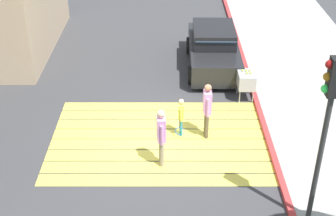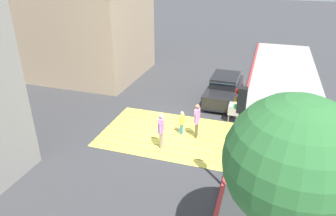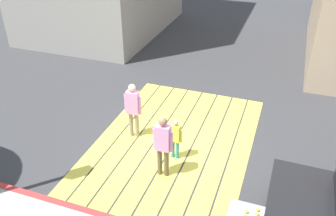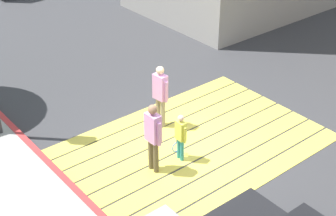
{
  "view_description": "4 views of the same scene",
  "coord_description": "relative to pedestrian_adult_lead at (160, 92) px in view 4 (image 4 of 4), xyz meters",
  "views": [
    {
      "loc": [
        -0.28,
        12.0,
        8.2
      ],
      "look_at": [
        -0.27,
        -0.04,
        1.06
      ],
      "focal_mm": 51.92,
      "sensor_mm": 36.0,
      "label": 1
    },
    {
      "loc": [
        -4.14,
        12.7,
        7.87
      ],
      "look_at": [
        0.11,
        -0.43,
        1.23
      ],
      "focal_mm": 33.36,
      "sensor_mm": 36.0,
      "label": 2
    },
    {
      "loc": [
        -7.99,
        -2.67,
        6.27
      ],
      "look_at": [
        0.16,
        0.25,
        1.03
      ],
      "focal_mm": 38.2,
      "sensor_mm": 36.0,
      "label": 3
    },
    {
      "loc": [
        -7.02,
        -7.57,
        7.21
      ],
      "look_at": [
        -0.22,
        0.75,
        0.8
      ],
      "focal_mm": 53.37,
      "sensor_mm": 36.0,
      "label": 4
    }
  ],
  "objects": [
    {
      "name": "pedestrian_adult_lead",
      "position": [
        0.0,
        0.0,
        0.0
      ],
      "size": [
        0.26,
        0.51,
        1.74
      ],
      "color": "gray",
      "rests_on": "ground"
    },
    {
      "name": "curb_painted",
      "position": [
        -3.16,
        -1.22,
        -0.95
      ],
      "size": [
        0.16,
        40.0,
        0.13
      ],
      "primitive_type": "cube",
      "color": "#BC3333",
      "rests_on": "ground"
    },
    {
      "name": "pedestrian_child_with_racket",
      "position": [
        -0.57,
        -1.47,
        -0.32
      ],
      "size": [
        0.28,
        0.38,
        1.23
      ],
      "color": "teal",
      "rests_on": "ground"
    },
    {
      "name": "ground_plane",
      "position": [
        0.09,
        -1.22,
        -1.01
      ],
      "size": [
        120.0,
        120.0,
        0.0
      ],
      "primitive_type": "plane",
      "color": "#38383A"
    },
    {
      "name": "pedestrian_adult_trailing",
      "position": [
        -1.32,
        -1.4,
        0.01
      ],
      "size": [
        0.24,
        0.51,
        1.75
      ],
      "color": "brown",
      "rests_on": "ground"
    },
    {
      "name": "crosswalk_stripes",
      "position": [
        0.09,
        -1.22,
        -1.01
      ],
      "size": [
        6.4,
        4.35,
        0.01
      ],
      "color": "#EAD64C",
      "rests_on": "ground"
    }
  ]
}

